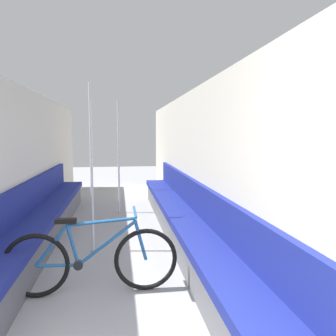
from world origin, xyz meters
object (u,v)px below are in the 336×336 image
(bicycle, at_px, (92,260))
(grab_pole_far, at_px, (92,171))
(bench_seat_row_left, at_px, (36,228))
(grab_pole_near, at_px, (119,159))
(bench_seat_row_right, at_px, (184,222))

(bicycle, distance_m, grab_pole_far, 1.42)
(bench_seat_row_left, height_order, grab_pole_far, grab_pole_far)
(grab_pole_near, height_order, grab_pole_far, same)
(bicycle, distance_m, grab_pole_near, 3.45)
(bench_seat_row_right, relative_size, bicycle, 3.83)
(bench_seat_row_left, distance_m, grab_pole_near, 2.39)
(bench_seat_row_left, distance_m, bench_seat_row_right, 2.05)
(grab_pole_near, bearing_deg, bench_seat_row_left, -120.09)
(bicycle, relative_size, grab_pole_near, 0.76)
(bench_seat_row_right, bearing_deg, bench_seat_row_left, 180.00)
(bench_seat_row_right, bearing_deg, bicycle, -130.40)
(bicycle, xyz_separation_m, grab_pole_near, (0.28, 3.36, 0.75))
(bicycle, xyz_separation_m, grab_pole_far, (-0.08, 1.21, 0.75))
(bench_seat_row_left, bearing_deg, bicycle, -58.81)
(bench_seat_row_left, xyz_separation_m, grab_pole_far, (0.77, -0.20, 0.79))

